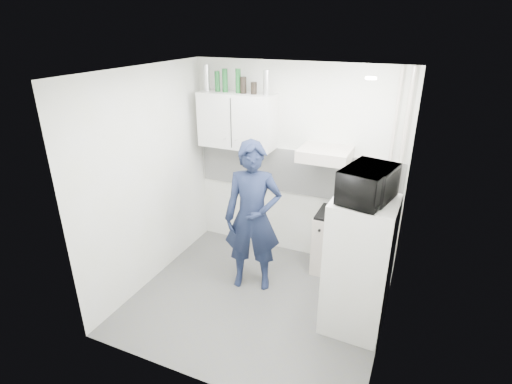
% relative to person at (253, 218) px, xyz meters
% --- Properties ---
extents(floor, '(2.80, 2.80, 0.00)m').
position_rel_person_xyz_m(floor, '(0.18, -0.30, -0.92)').
color(floor, '#535353').
rests_on(floor, ground).
extents(ceiling, '(2.80, 2.80, 0.00)m').
position_rel_person_xyz_m(ceiling, '(0.18, -0.30, 1.68)').
color(ceiling, white).
rests_on(ceiling, wall_back).
extents(wall_back, '(2.80, 0.00, 2.80)m').
position_rel_person_xyz_m(wall_back, '(0.18, 0.95, 0.38)').
color(wall_back, silver).
rests_on(wall_back, floor).
extents(wall_left, '(0.00, 2.60, 2.60)m').
position_rel_person_xyz_m(wall_left, '(-1.22, -0.30, 0.38)').
color(wall_left, silver).
rests_on(wall_left, floor).
extents(wall_right, '(0.00, 2.60, 2.60)m').
position_rel_person_xyz_m(wall_right, '(1.58, -0.30, 0.38)').
color(wall_right, silver).
rests_on(wall_right, floor).
extents(person, '(0.77, 0.62, 1.84)m').
position_rel_person_xyz_m(person, '(0.00, 0.00, 0.00)').
color(person, '#141C35').
rests_on(person, floor).
extents(stove, '(0.50, 0.50, 0.80)m').
position_rel_person_xyz_m(stove, '(0.84, 0.70, -0.52)').
color(stove, beige).
rests_on(stove, floor).
extents(fridge, '(0.63, 0.63, 1.47)m').
position_rel_person_xyz_m(fridge, '(1.28, -0.24, -0.18)').
color(fridge, silver).
rests_on(fridge, floor).
extents(stove_top, '(0.48, 0.48, 0.03)m').
position_rel_person_xyz_m(stove_top, '(0.84, 0.70, -0.11)').
color(stove_top, black).
rests_on(stove_top, stove).
extents(saucepan, '(0.17, 0.17, 0.09)m').
position_rel_person_xyz_m(saucepan, '(0.78, 0.69, -0.04)').
color(saucepan, silver).
rests_on(saucepan, stove_top).
extents(microwave, '(0.67, 0.52, 0.33)m').
position_rel_person_xyz_m(microwave, '(1.28, -0.24, 0.72)').
color(microwave, black).
rests_on(microwave, fridge).
extents(bottle_a, '(0.08, 0.08, 0.33)m').
position_rel_person_xyz_m(bottle_a, '(-0.99, 0.78, 1.44)').
color(bottle_a, silver).
rests_on(bottle_a, upper_cabinet).
extents(bottle_b, '(0.07, 0.07, 0.25)m').
position_rel_person_xyz_m(bottle_b, '(-0.84, 0.78, 1.41)').
color(bottle_b, '#144C1E').
rests_on(bottle_b, upper_cabinet).
extents(bottle_c, '(0.07, 0.07, 0.29)m').
position_rel_person_xyz_m(bottle_c, '(-0.73, 0.78, 1.43)').
color(bottle_c, '#144C1E').
rests_on(bottle_c, upper_cabinet).
extents(bottle_d, '(0.07, 0.07, 0.30)m').
position_rel_person_xyz_m(bottle_d, '(-0.54, 0.78, 1.43)').
color(bottle_d, '#144C1E').
rests_on(bottle_d, upper_cabinet).
extents(canister_a, '(0.08, 0.08, 0.20)m').
position_rel_person_xyz_m(canister_a, '(-0.47, 0.78, 1.38)').
color(canister_a, black).
rests_on(canister_a, upper_cabinet).
extents(canister_b, '(0.08, 0.08, 0.15)m').
position_rel_person_xyz_m(canister_b, '(-0.33, 0.78, 1.35)').
color(canister_b, black).
rests_on(canister_b, upper_cabinet).
extents(bottle_e, '(0.07, 0.07, 0.30)m').
position_rel_person_xyz_m(bottle_e, '(-0.16, 0.78, 1.43)').
color(bottle_e, silver).
rests_on(bottle_e, upper_cabinet).
extents(upper_cabinet, '(1.00, 0.35, 0.70)m').
position_rel_person_xyz_m(upper_cabinet, '(-0.57, 0.78, 0.93)').
color(upper_cabinet, silver).
rests_on(upper_cabinet, wall_back).
extents(range_hood, '(0.60, 0.50, 0.14)m').
position_rel_person_xyz_m(range_hood, '(0.63, 0.70, 0.65)').
color(range_hood, beige).
rests_on(range_hood, wall_back).
extents(backsplash, '(2.74, 0.03, 0.60)m').
position_rel_person_xyz_m(backsplash, '(0.18, 0.94, 0.28)').
color(backsplash, white).
rests_on(backsplash, wall_back).
extents(pipe_a, '(0.05, 0.05, 2.60)m').
position_rel_person_xyz_m(pipe_a, '(1.48, 0.87, 0.38)').
color(pipe_a, beige).
rests_on(pipe_a, floor).
extents(pipe_b, '(0.04, 0.04, 2.60)m').
position_rel_person_xyz_m(pipe_b, '(1.36, 0.87, 0.38)').
color(pipe_b, beige).
rests_on(pipe_b, floor).
extents(ceiling_spot_fixture, '(0.10, 0.10, 0.02)m').
position_rel_person_xyz_m(ceiling_spot_fixture, '(1.18, -0.10, 1.65)').
color(ceiling_spot_fixture, white).
rests_on(ceiling_spot_fixture, ceiling).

